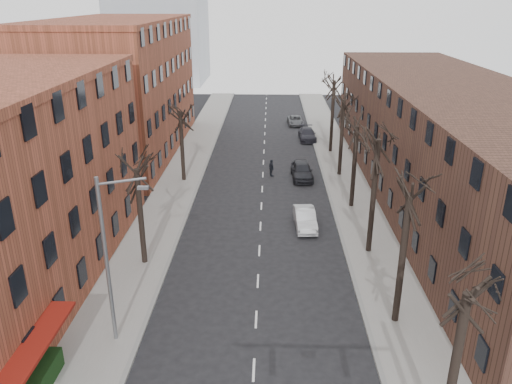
{
  "coord_description": "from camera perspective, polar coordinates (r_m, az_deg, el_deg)",
  "views": [
    {
      "loc": [
        0.65,
        -11.02,
        16.61
      ],
      "look_at": [
        -0.26,
        21.07,
        4.0
      ],
      "focal_mm": 35.0,
      "sensor_mm": 36.0,
      "label": 1
    }
  ],
  "objects": [
    {
      "name": "sidewalk_left",
      "position": [
        49.66,
        -8.5,
        1.75
      ],
      "size": [
        4.0,
        90.0,
        0.15
      ],
      "primitive_type": "cube",
      "color": "gray",
      "rests_on": "ground"
    },
    {
      "name": "sidewalk_right",
      "position": [
        49.45,
        10.08,
        1.56
      ],
      "size": [
        4.0,
        90.0,
        0.15
      ],
      "primitive_type": "cube",
      "color": "gray",
      "rests_on": "ground"
    },
    {
      "name": "building_left_far",
      "position": [
        58.29,
        -15.29,
        11.21
      ],
      "size": [
        12.0,
        28.0,
        14.0
      ],
      "primitive_type": "cube",
      "color": "brown",
      "rests_on": "ground"
    },
    {
      "name": "building_right",
      "position": [
        45.32,
        21.46,
        5.09
      ],
      "size": [
        12.0,
        50.0,
        10.0
      ],
      "primitive_type": "cube",
      "color": "#4A2E22",
      "rests_on": "ground"
    },
    {
      "name": "tree_right_b",
      "position": [
        29.23,
        15.56,
        -14.1
      ],
      "size": [
        5.2,
        5.2,
        10.8
      ],
      "primitive_type": null,
      "color": "black",
      "rests_on": "ground"
    },
    {
      "name": "tree_right_c",
      "position": [
        35.87,
        12.7,
        -6.72
      ],
      "size": [
        5.2,
        5.2,
        11.6
      ],
      "primitive_type": null,
      "color": "black",
      "rests_on": "ground"
    },
    {
      "name": "tree_right_d",
      "position": [
        42.98,
        10.81,
        -1.7
      ],
      "size": [
        5.2,
        5.2,
        10.0
      ],
      "primitive_type": null,
      "color": "black",
      "rests_on": "ground"
    },
    {
      "name": "tree_right_e",
      "position": [
        50.35,
        9.47,
        1.88
      ],
      "size": [
        5.2,
        5.2,
        10.8
      ],
      "primitive_type": null,
      "color": "black",
      "rests_on": "ground"
    },
    {
      "name": "tree_right_f",
      "position": [
        57.9,
        8.48,
        4.53
      ],
      "size": [
        5.2,
        5.2,
        11.6
      ],
      "primitive_type": null,
      "color": "black",
      "rests_on": "ground"
    },
    {
      "name": "tree_left_a",
      "position": [
        34.44,
        -12.56,
        -7.96
      ],
      "size": [
        5.2,
        5.2,
        9.5
      ],
      "primitive_type": null,
      "color": "black",
      "rests_on": "ground"
    },
    {
      "name": "tree_left_b",
      "position": [
        48.69,
        -8.23,
        1.27
      ],
      "size": [
        5.2,
        5.2,
        9.5
      ],
      "primitive_type": null,
      "color": "black",
      "rests_on": "ground"
    },
    {
      "name": "streetlight",
      "position": [
        25.21,
        -16.43,
        -6.91
      ],
      "size": [
        2.45,
        0.22,
        9.03
      ],
      "color": "slate",
      "rests_on": "ground"
    },
    {
      "name": "silver_sedan",
      "position": [
        38.54,
        5.62,
        -3.03
      ],
      "size": [
        1.74,
        4.41,
        1.43
      ],
      "primitive_type": "imported",
      "rotation": [
        0.0,
        0.0,
        0.05
      ],
      "color": "silver",
      "rests_on": "ground"
    },
    {
      "name": "parked_car_near",
      "position": [
        48.81,
        5.26,
        2.49
      ],
      "size": [
        2.17,
        4.95,
        1.66
      ],
      "primitive_type": "imported",
      "rotation": [
        0.0,
        0.0,
        0.04
      ],
      "color": "black",
      "rests_on": "ground"
    },
    {
      "name": "parked_car_mid",
      "position": [
        62.52,
        5.88,
        6.59
      ],
      "size": [
        2.1,
        4.91,
        1.41
      ],
      "primitive_type": "imported",
      "rotation": [
        0.0,
        0.0,
        0.02
      ],
      "color": "#212129",
      "rests_on": "ground"
    },
    {
      "name": "parked_car_far",
      "position": [
        69.95,
        4.51,
        8.15
      ],
      "size": [
        2.27,
        4.47,
        1.21
      ],
      "primitive_type": "imported",
      "rotation": [
        0.0,
        0.0,
        0.06
      ],
      "color": "#4F5156",
      "rests_on": "ground"
    },
    {
      "name": "pedestrian_crossing",
      "position": [
        49.19,
        1.77,
        2.75
      ],
      "size": [
        0.78,
        1.09,
        1.71
      ],
      "primitive_type": "imported",
      "rotation": [
        0.0,
        0.0,
        1.97
      ],
      "color": "black",
      "rests_on": "ground"
    }
  ]
}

